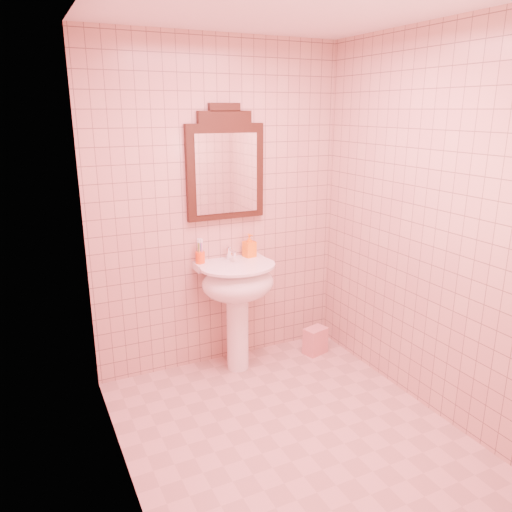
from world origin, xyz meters
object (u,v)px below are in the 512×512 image
pedestal_sink (238,290)px  soap_dispenser (249,246)px  towel (315,341)px  toothbrush_cup (200,257)px  mirror (225,167)px

pedestal_sink → soap_dispenser: (0.17, 0.15, 0.29)m
towel → soap_dispenser: bearing=158.8°
pedestal_sink → towel: 0.88m
pedestal_sink → toothbrush_cup: (-0.23, 0.16, 0.25)m
mirror → towel: bearing=-20.2°
soap_dispenser → towel: size_ratio=0.82×
mirror → soap_dispenser: size_ratio=4.57×
mirror → towel: (0.69, -0.25, -1.46)m
soap_dispenser → pedestal_sink: bearing=-149.0°
toothbrush_cup → soap_dispenser: bearing=-1.5°
mirror → towel: mirror is taller
pedestal_sink → toothbrush_cup: toothbrush_cup is taller
pedestal_sink → mirror: size_ratio=1.02×
mirror → pedestal_sink: bearing=-90.0°
mirror → toothbrush_cup: size_ratio=5.17×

